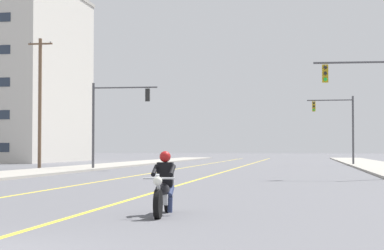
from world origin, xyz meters
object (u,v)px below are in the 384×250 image
Objects in this scene: traffic_signal_mid_right at (340,120)px; traffic_signal_near_left at (112,112)px; traffic_signal_near_right at (370,98)px; motorcycle_with_rider at (164,189)px; utility_pole_left_near at (40,101)px.

traffic_signal_near_left is at bearing -137.76° from traffic_signal_mid_right.
traffic_signal_near_right is at bearing -89.84° from traffic_signal_mid_right.
motorcycle_with_rider is at bearing -97.81° from traffic_signal_mid_right.
traffic_signal_mid_right is 26.45m from utility_pole_left_near.
motorcycle_with_rider is 0.35× the size of traffic_signal_mid_right.
traffic_signal_near_right and traffic_signal_mid_right have the same top height.
motorcycle_with_rider is 20.96m from traffic_signal_near_right.
traffic_signal_near_left and traffic_signal_mid_right have the same top height.
traffic_signal_mid_right is at bearing 90.16° from traffic_signal_near_right.
traffic_signal_mid_right is at bearing 82.19° from motorcycle_with_rider.
traffic_signal_near_left is at bearing 144.96° from traffic_signal_near_right.
utility_pole_left_near is at bearing 163.04° from traffic_signal_near_left.
traffic_signal_near_left reaches higher than motorcycle_with_rider.
traffic_signal_near_right is 26.93m from traffic_signal_mid_right.
utility_pole_left_near is (-22.92, 13.64, 1.07)m from traffic_signal_near_right.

